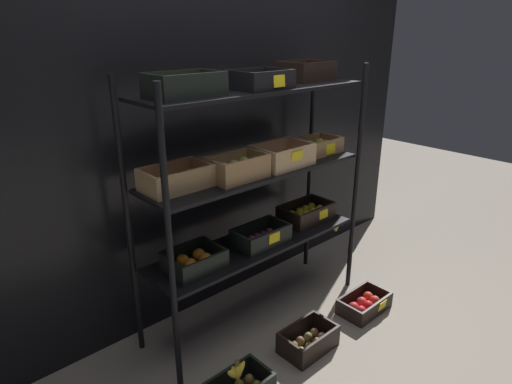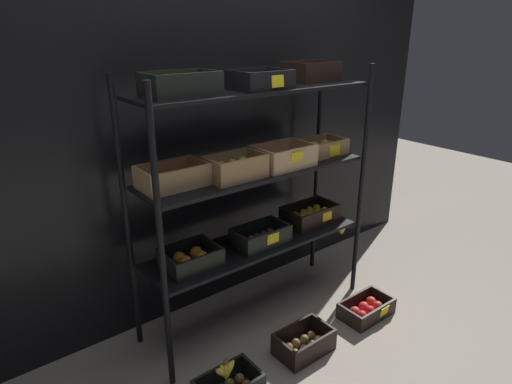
{
  "view_description": "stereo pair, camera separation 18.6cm",
  "coord_description": "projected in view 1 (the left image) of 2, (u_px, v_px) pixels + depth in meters",
  "views": [
    {
      "loc": [
        -1.65,
        -1.81,
        1.79
      ],
      "look_at": [
        0.0,
        0.0,
        0.87
      ],
      "focal_mm": 30.47,
      "sensor_mm": 36.0,
      "label": 1
    },
    {
      "loc": [
        -1.51,
        -1.93,
        1.79
      ],
      "look_at": [
        0.0,
        0.0,
        0.87
      ],
      "focal_mm": 30.47,
      "sensor_mm": 36.0,
      "label": 2
    }
  ],
  "objects": [
    {
      "name": "ground_plane",
      "position": [
        256.0,
        312.0,
        2.92
      ],
      "size": [
        10.0,
        10.0,
        0.0
      ],
      "primitive_type": "plane",
      "color": "gray"
    },
    {
      "name": "storefront_wall",
      "position": [
        212.0,
        103.0,
        2.73
      ],
      "size": [
        3.87,
        0.12,
        2.7
      ],
      "primitive_type": "cube",
      "color": "black",
      "rests_on": "ground_plane"
    },
    {
      "name": "display_rack",
      "position": [
        258.0,
        169.0,
        2.57
      ],
      "size": [
        1.59,
        0.45,
        1.6
      ],
      "color": "black",
      "rests_on": "ground_plane"
    },
    {
      "name": "crate_ground_left_kiwi",
      "position": [
        308.0,
        341.0,
        2.57
      ],
      "size": [
        0.33,
        0.21,
        0.14
      ],
      "color": "black",
      "rests_on": "ground_plane"
    },
    {
      "name": "crate_ground_apple_red",
      "position": [
        364.0,
        304.0,
        2.93
      ],
      "size": [
        0.36,
        0.22,
        0.11
      ],
      "color": "black",
      "rests_on": "ground_plane"
    },
    {
      "name": "banana_bunch_loose",
      "position": [
        237.0,
        372.0,
        2.16
      ],
      "size": [
        0.13,
        0.04,
        0.12
      ],
      "color": "brown",
      "rests_on": "crate_ground_kiwi"
    }
  ]
}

